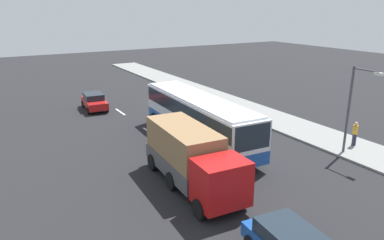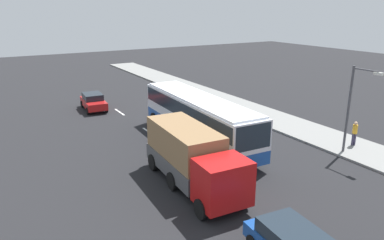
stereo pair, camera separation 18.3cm
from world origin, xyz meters
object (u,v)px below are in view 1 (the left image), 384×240
at_px(cargo_truck, 191,157).
at_px(car_red_compact, 94,101).
at_px(coach_bus, 198,115).
at_px(street_lamp, 353,103).
at_px(pedestrian_near_curb, 355,132).

bearing_deg(cargo_truck, car_red_compact, -176.24).
xyz_separation_m(coach_bus, street_lamp, (6.76, 7.15, 1.41)).
distance_m(coach_bus, car_red_compact, 13.07).
distance_m(coach_bus, pedestrian_near_curb, 10.66).
height_order(cargo_truck, car_red_compact, cargo_truck).
relative_size(coach_bus, pedestrian_near_curb, 7.46).
bearing_deg(pedestrian_near_curb, coach_bus, -101.03).
height_order(coach_bus, street_lamp, street_lamp).
xyz_separation_m(pedestrian_near_curb, street_lamp, (0.62, -1.52, 2.36)).
relative_size(car_red_compact, street_lamp, 0.74).
bearing_deg(pedestrian_near_curb, car_red_compact, -121.88).
height_order(cargo_truck, street_lamp, street_lamp).
relative_size(cargo_truck, pedestrian_near_curb, 4.64).
distance_m(car_red_compact, street_lamp, 22.27).
height_order(car_red_compact, street_lamp, street_lamp).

